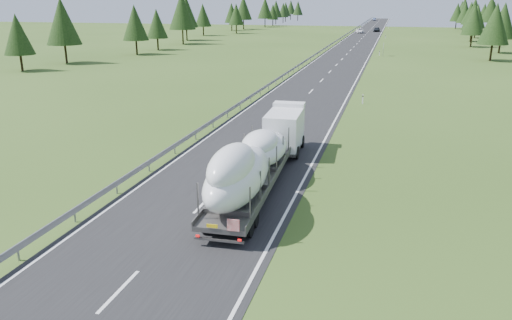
% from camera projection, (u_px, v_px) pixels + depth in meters
% --- Properties ---
extents(ground, '(400.00, 400.00, 0.00)m').
position_uv_depth(ground, '(204.00, 203.00, 27.14)').
color(ground, '#304A18').
rests_on(ground, ground).
extents(road_surface, '(10.00, 400.00, 0.02)m').
position_uv_depth(road_surface, '(354.00, 46.00, 119.00)').
color(road_surface, black).
rests_on(road_surface, ground).
extents(guardrail, '(0.10, 400.00, 0.76)m').
position_uv_depth(guardrail, '(332.00, 43.00, 120.09)').
color(guardrail, slate).
rests_on(guardrail, ground).
extents(marker_posts, '(0.13, 350.08, 1.00)m').
position_uv_depth(marker_posts, '(387.00, 31.00, 167.73)').
color(marker_posts, silver).
rests_on(marker_posts, ground).
extents(highway_sign, '(0.08, 0.90, 2.60)m').
position_uv_depth(highway_sign, '(384.00, 47.00, 98.27)').
color(highway_sign, slate).
rests_on(highway_sign, ground).
extents(tree_line_left, '(12.82, 296.68, 12.44)m').
position_uv_depth(tree_line_left, '(208.00, 14.00, 146.97)').
color(tree_line_left, black).
rests_on(tree_line_left, ground).
extents(boat_truck, '(3.11, 18.01, 4.02)m').
position_uv_depth(boat_truck, '(257.00, 155.00, 28.56)').
color(boat_truck, silver).
rests_on(boat_truck, ground).
extents(distant_van, '(2.86, 5.57, 1.50)m').
position_uv_depth(distant_van, '(360.00, 31.00, 167.95)').
color(distant_van, white).
rests_on(distant_van, ground).
extents(distant_car_dark, '(2.27, 4.81, 1.59)m').
position_uv_depth(distant_car_dark, '(377.00, 29.00, 174.60)').
color(distant_car_dark, black).
rests_on(distant_car_dark, ground).
extents(distant_car_blue, '(1.80, 4.57, 1.48)m').
position_uv_depth(distant_car_blue, '(374.00, 19.00, 271.50)').
color(distant_car_blue, '#192546').
rests_on(distant_car_blue, ground).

